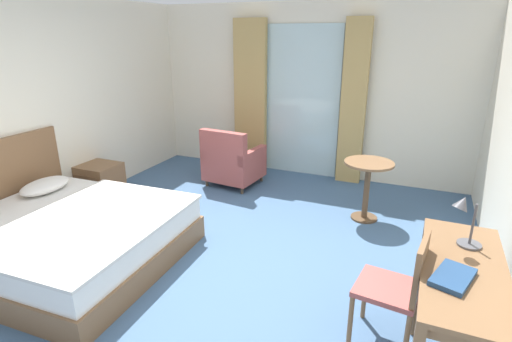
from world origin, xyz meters
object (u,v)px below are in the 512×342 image
armchair_by_window (232,163)px  nightstand (100,182)px  closed_book (453,277)px  bed (62,235)px  round_cafe_table (368,178)px  writing_desk (462,280)px  desk_chair (399,285)px  desk_lamp (465,216)px

armchair_by_window → nightstand: bearing=-139.5°
nightstand → closed_book: closed_book is taller
bed → closed_book: (3.48, -0.09, 0.49)m
round_cafe_table → armchair_by_window: bearing=168.6°
bed → nightstand: 1.56m
writing_desk → round_cafe_table: 2.25m
round_cafe_table → closed_book: bearing=-69.9°
desk_chair → closed_book: size_ratio=2.66×
desk_chair → armchair_by_window: 3.56m
writing_desk → armchair_by_window: bearing=139.9°
desk_chair → armchair_by_window: desk_chair is taller
armchair_by_window → bed: bearing=-103.9°
writing_desk → desk_lamp: desk_lamp is taller
nightstand → desk_chair: size_ratio=0.57×
desk_chair → desk_lamp: 0.66m
nightstand → armchair_by_window: size_ratio=0.58×
bed → desk_lamp: bearing=5.8°
bed → desk_lamp: size_ratio=5.14×
bed → round_cafe_table: size_ratio=2.94×
desk_chair → round_cafe_table: (-0.52, 2.08, 0.02)m
writing_desk → closed_book: bearing=-113.2°
bed → closed_book: bearing=-1.4°
bed → armchair_by_window: bearing=76.1°
nightstand → armchair_by_window: 1.88m
writing_desk → desk_chair: desk_chair is taller
writing_desk → desk_chair: (-0.38, -0.02, -0.13)m
writing_desk → armchair_by_window: armchair_by_window is taller
armchair_by_window → writing_desk: bearing=-40.1°
bed → armchair_by_window: (0.63, 2.56, 0.08)m
closed_book → desk_lamp: bearing=101.1°
desk_chair → desk_lamp: bearing=38.7°
writing_desk → desk_chair: size_ratio=1.52×
armchair_by_window → round_cafe_table: (2.02, -0.41, 0.19)m
desk_lamp → armchair_by_window: desk_lamp is taller
nightstand → writing_desk: bearing=-16.0°
bed → round_cafe_table: (2.66, 2.15, 0.26)m
writing_desk → desk_chair: bearing=-176.6°
desk_lamp → closed_book: 0.51m
desk_chair → round_cafe_table: 2.14m
writing_desk → round_cafe_table: (-0.90, 2.06, -0.11)m
writing_desk → armchair_by_window: 3.83m
writing_desk → closed_book: closed_book is taller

